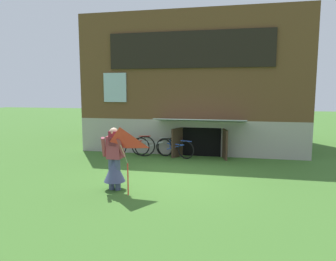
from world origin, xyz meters
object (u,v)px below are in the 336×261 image
(bicycle_blue, at_px, (175,148))
(bicycle_silver, at_px, (153,146))
(person, at_px, (114,164))
(bicycle_red, at_px, (130,146))
(kite, at_px, (120,143))

(bicycle_blue, distance_m, bicycle_silver, 0.87)
(person, relative_size, bicycle_red, 0.89)
(bicycle_blue, bearing_deg, kite, -76.65)
(person, xyz_separation_m, bicycle_silver, (-0.11, 4.02, -0.28))
(bicycle_silver, bearing_deg, bicycle_red, -162.55)
(kite, distance_m, bicycle_silver, 4.60)
(bicycle_silver, bearing_deg, kite, -90.81)
(person, bearing_deg, kite, -68.94)
(person, distance_m, bicycle_blue, 3.99)
(bicycle_silver, bearing_deg, bicycle_blue, -13.81)
(kite, bearing_deg, person, 126.04)
(bicycle_blue, bearing_deg, bicycle_silver, -168.52)
(bicycle_blue, height_order, bicycle_silver, bicycle_silver)
(bicycle_red, bearing_deg, bicycle_blue, -10.95)
(kite, bearing_deg, bicycle_red, 106.11)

